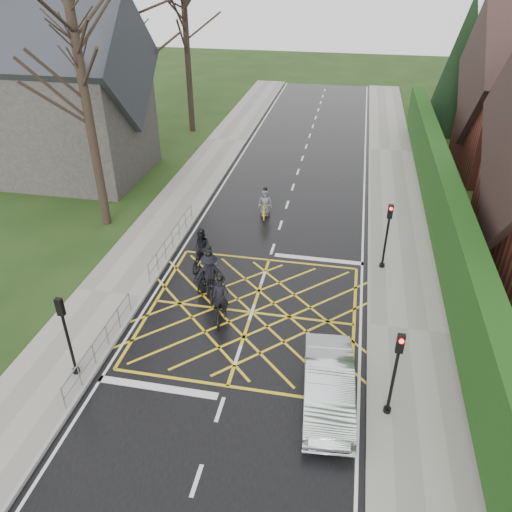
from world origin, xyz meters
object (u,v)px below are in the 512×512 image
(cyclist_rear, at_px, (220,304))
(cyclist_lead, at_px, (265,206))
(cyclist_mid, at_px, (210,279))
(cyclist_back, at_px, (202,253))
(cyclist_front, at_px, (208,272))
(car, at_px, (328,386))

(cyclist_rear, height_order, cyclist_lead, cyclist_rear)
(cyclist_rear, bearing_deg, cyclist_lead, 79.97)
(cyclist_mid, bearing_deg, cyclist_back, 93.21)
(cyclist_rear, distance_m, cyclist_back, 3.82)
(cyclist_front, height_order, cyclist_lead, cyclist_front)
(cyclist_lead, bearing_deg, car, -78.37)
(cyclist_back, relative_size, cyclist_mid, 0.88)
(cyclist_rear, xyz_separation_m, cyclist_mid, (-0.82, 1.41, 0.14))
(cyclist_rear, height_order, car, cyclist_rear)
(cyclist_lead, height_order, car, cyclist_lead)
(cyclist_front, bearing_deg, cyclist_lead, 92.43)
(cyclist_lead, bearing_deg, cyclist_front, -106.81)
(cyclist_lead, relative_size, car, 0.40)
(cyclist_rear, xyz_separation_m, cyclist_lead, (0.13, 8.97, -0.07))
(cyclist_front, bearing_deg, car, -33.43)
(cyclist_mid, bearing_deg, cyclist_rear, -80.97)
(cyclist_back, bearing_deg, car, -39.05)
(cyclist_back, xyz_separation_m, cyclist_mid, (0.90, -2.00, 0.03))
(cyclist_rear, height_order, cyclist_mid, cyclist_mid)
(cyclist_mid, relative_size, cyclist_front, 1.17)
(cyclist_mid, relative_size, car, 0.53)
(cyclist_front, xyz_separation_m, car, (5.44, -5.54, 0.02))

